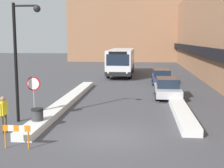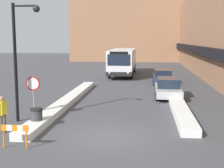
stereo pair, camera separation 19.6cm
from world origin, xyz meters
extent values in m
plane|color=#47474C|center=(0.00, 0.00, 0.00)|extent=(160.00, 160.00, 0.00)
cube|color=#996B4C|center=(10.00, 24.00, 5.18)|extent=(5.00, 60.00, 10.36)
cube|color=black|center=(7.25, 24.00, 3.05)|extent=(0.50, 60.00, 0.90)
cube|color=#996B4C|center=(0.00, 49.02, 8.28)|extent=(26.00, 8.00, 16.55)
cube|color=silver|center=(-3.60, 6.82, 0.18)|extent=(0.90, 15.95, 0.36)
cube|color=silver|center=(3.60, 7.44, 0.20)|extent=(0.90, 14.52, 0.39)
cube|color=silver|center=(-1.18, 23.78, 1.77)|extent=(2.66, 10.88, 2.57)
cube|color=black|center=(-1.18, 23.78, 0.71)|extent=(2.68, 10.90, 0.45)
cube|color=#192333|center=(-1.18, 23.78, 2.13)|extent=(2.69, 10.01, 0.71)
cube|color=#192333|center=(-1.18, 18.33, 2.16)|extent=(2.34, 0.03, 1.16)
cube|color=black|center=(-1.18, 18.33, 2.88)|extent=(1.86, 0.03, 0.28)
sphere|color=#F2EAC6|center=(-2.14, 18.32, 0.84)|extent=(0.20, 0.20, 0.20)
sphere|color=#F2EAC6|center=(-0.23, 18.32, 0.84)|extent=(0.20, 0.20, 0.20)
cylinder|color=black|center=(-2.40, 20.41, 0.57)|extent=(0.28, 1.14, 1.14)
cylinder|color=black|center=(0.03, 20.41, 0.57)|extent=(0.28, 1.14, 1.14)
cylinder|color=black|center=(-2.40, 27.15, 0.57)|extent=(0.28, 1.14, 1.14)
cylinder|color=black|center=(0.03, 27.15, 0.57)|extent=(0.28, 1.14, 1.14)
cube|color=#B7B7BC|center=(3.20, 9.68, 0.52)|extent=(1.78, 4.33, 0.54)
cube|color=#192333|center=(3.20, 9.79, 1.12)|extent=(1.57, 2.38, 0.65)
cylinder|color=black|center=(4.01, 8.34, 0.32)|extent=(0.20, 0.64, 0.64)
cylinder|color=black|center=(2.39, 8.34, 0.32)|extent=(0.20, 0.64, 0.64)
cylinder|color=black|center=(4.01, 11.02, 0.32)|extent=(0.20, 0.64, 0.64)
cylinder|color=black|center=(2.39, 11.02, 0.32)|extent=(0.20, 0.64, 0.64)
cube|color=navy|center=(3.20, 16.94, 0.51)|extent=(1.79, 4.43, 0.49)
cube|color=#192333|center=(3.20, 17.05, 1.06)|extent=(1.57, 2.44, 0.62)
cylinder|color=black|center=(4.01, 15.56, 0.33)|extent=(0.20, 0.66, 0.66)
cylinder|color=black|center=(2.39, 15.56, 0.33)|extent=(0.20, 0.66, 0.66)
cylinder|color=black|center=(4.01, 18.31, 0.33)|extent=(0.20, 0.66, 0.66)
cylinder|color=black|center=(2.39, 18.31, 0.33)|extent=(0.20, 0.66, 0.66)
cylinder|color=gray|center=(-4.39, 2.73, 1.15)|extent=(0.07, 0.07, 2.29)
cylinder|color=red|center=(-4.39, 2.71, 1.91)|extent=(0.76, 0.03, 0.76)
cylinder|color=white|center=(-4.39, 2.70, 1.91)|extent=(0.62, 0.01, 0.62)
cylinder|color=black|center=(-5.04, 2.06, 3.02)|extent=(0.16, 0.16, 6.05)
cylinder|color=black|center=(-4.44, 2.06, 5.90)|extent=(1.20, 0.10, 0.10)
sphere|color=black|center=(-3.84, 2.06, 5.75)|extent=(0.36, 0.36, 0.36)
cylinder|color=brown|center=(-4.92, -0.02, 0.42)|extent=(0.13, 0.13, 0.84)
cylinder|color=brown|center=(-4.90, 0.28, 0.42)|extent=(0.13, 0.13, 0.84)
cube|color=yellow|center=(-4.91, 0.13, 1.15)|extent=(0.25, 0.47, 0.63)
sphere|color=#9E7556|center=(-4.91, 0.13, 1.58)|extent=(0.23, 0.23, 0.23)
cylinder|color=yellow|center=(-4.93, -0.10, 1.12)|extent=(0.10, 0.10, 0.59)
cylinder|color=yellow|center=(-4.89, 0.35, 1.12)|extent=(0.10, 0.10, 0.59)
cylinder|color=#38383D|center=(-3.64, 1.05, 0.42)|extent=(0.56, 0.56, 0.85)
cylinder|color=black|center=(-3.64, 1.05, 0.90)|extent=(0.59, 0.59, 0.10)
cylinder|color=orange|center=(-3.93, -1.87, 0.35)|extent=(0.06, 0.06, 0.70)
cylinder|color=orange|center=(-3.00, -1.87, 0.35)|extent=(0.06, 0.06, 0.70)
cube|color=orange|center=(-3.91, -1.87, 0.82)|extent=(0.22, 0.04, 0.24)
cube|color=white|center=(-3.69, -1.87, 0.82)|extent=(0.22, 0.04, 0.24)
cube|color=orange|center=(-3.47, -1.87, 0.82)|extent=(0.22, 0.04, 0.24)
cube|color=white|center=(-3.25, -1.87, 0.82)|extent=(0.22, 0.04, 0.24)
cube|color=orange|center=(-3.03, -1.87, 0.82)|extent=(0.22, 0.04, 0.24)
camera|label=1|loc=(1.42, -13.19, 4.26)|focal=50.00mm
camera|label=2|loc=(1.61, -13.17, 4.26)|focal=50.00mm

